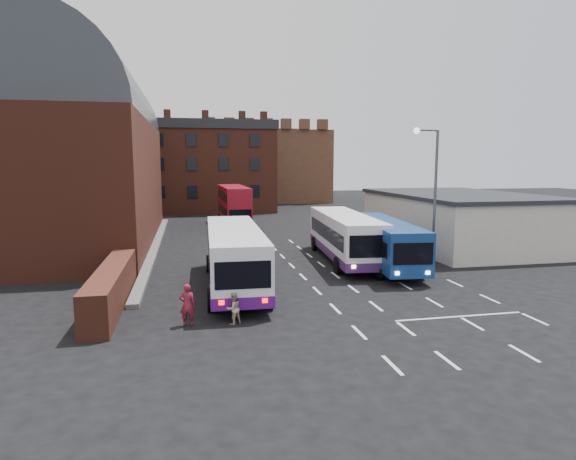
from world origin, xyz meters
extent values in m
plane|color=black|center=(0.00, 0.00, 0.00)|extent=(180.00, 180.00, 0.00)
cube|color=#602B1E|center=(-15.50, 21.00, 5.00)|extent=(12.00, 28.00, 10.00)
cylinder|color=#1E2328|center=(-15.50, 21.00, 10.00)|extent=(12.00, 26.00, 12.00)
cube|color=#602B1E|center=(-10.20, 2.00, 0.90)|extent=(1.20, 10.00, 1.80)
cube|color=beige|center=(15.00, 14.00, 2.00)|extent=(10.00, 16.00, 4.00)
cube|color=#282B30|center=(15.00, 14.00, 4.10)|extent=(10.40, 16.40, 0.30)
cube|color=brown|center=(-6.00, 46.00, 5.50)|extent=(22.00, 10.00, 11.00)
cube|color=brown|center=(6.00, 66.00, 6.00)|extent=(22.00, 22.00, 12.00)
cube|color=white|center=(-4.18, 4.10, 1.88)|extent=(3.08, 11.93, 2.69)
cube|color=black|center=(-4.18, 4.10, 2.05)|extent=(3.10, 10.73, 0.97)
cylinder|color=black|center=(-5.40, 7.91, 0.54)|extent=(0.34, 1.09, 1.08)
cylinder|color=black|center=(-5.67, -0.06, 0.54)|extent=(0.34, 1.09, 1.08)
cylinder|color=black|center=(-2.71, 7.82, 0.54)|extent=(0.34, 1.09, 1.08)
cylinder|color=black|center=(-2.98, -0.14, 0.54)|extent=(0.34, 1.09, 1.08)
cube|color=white|center=(3.86, 9.55, 1.88)|extent=(3.64, 11.99, 2.68)
cube|color=black|center=(3.86, 9.55, 2.04)|extent=(3.60, 10.80, 0.97)
cylinder|color=black|center=(4.89, 5.70, 0.54)|extent=(0.39, 1.09, 1.07)
cylinder|color=black|center=(5.54, 13.61, 0.54)|extent=(0.39, 1.09, 1.07)
cylinder|color=black|center=(2.22, 5.91, 0.54)|extent=(0.39, 1.09, 1.07)
cylinder|color=black|center=(2.87, 13.83, 0.54)|extent=(0.39, 1.09, 1.07)
cube|color=navy|center=(5.79, 7.32, 1.74)|extent=(3.73, 11.13, 2.48)
cube|color=black|center=(5.79, 7.32, 1.88)|extent=(3.65, 9.94, 0.89)
cylinder|color=black|center=(6.61, 3.73, 0.50)|extent=(0.39, 1.02, 0.99)
cylinder|color=black|center=(7.47, 11.02, 0.50)|extent=(0.39, 1.02, 0.99)
cylinder|color=black|center=(4.15, 4.02, 0.50)|extent=(0.39, 1.02, 0.99)
cylinder|color=black|center=(5.01, 11.31, 0.50)|extent=(0.39, 1.02, 0.99)
cube|color=maroon|center=(-1.88, 29.00, 2.36)|extent=(2.64, 10.66, 3.76)
cube|color=black|center=(-1.88, 29.00, 1.83)|extent=(2.67, 9.46, 0.87)
cylinder|color=black|center=(-0.60, 25.65, 0.48)|extent=(0.29, 0.97, 0.96)
cylinder|color=black|center=(-0.75, 32.79, 0.48)|extent=(0.29, 0.97, 0.96)
cylinder|color=black|center=(-3.01, 25.60, 0.48)|extent=(0.29, 0.97, 0.96)
cylinder|color=black|center=(-3.16, 32.73, 0.48)|extent=(0.29, 0.97, 0.96)
cylinder|color=#494C51|center=(8.60, 6.12, 4.33)|extent=(0.17, 0.17, 8.67)
cylinder|color=#494C51|center=(7.85, 6.02, 8.67)|extent=(1.52, 0.30, 0.11)
sphere|color=#FFF2CC|center=(7.10, 5.92, 8.61)|extent=(0.39, 0.39, 0.39)
imported|color=maroon|center=(-6.69, -1.75, 0.89)|extent=(0.66, 0.45, 1.77)
imported|color=tan|center=(-4.81, -1.97, 0.68)|extent=(0.83, 0.77, 1.36)
camera|label=1|loc=(-6.52, -21.44, 6.72)|focal=30.00mm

